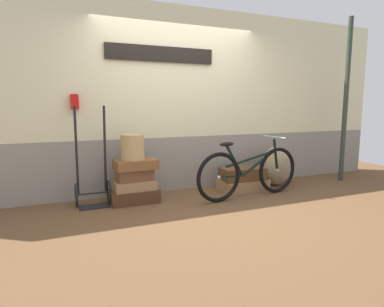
% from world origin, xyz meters
% --- Properties ---
extents(ground, '(9.77, 5.20, 0.06)m').
position_xyz_m(ground, '(0.00, 0.00, -0.03)').
color(ground, brown).
extents(station_building, '(7.77, 0.74, 2.77)m').
position_xyz_m(station_building, '(0.01, 0.85, 1.39)').
color(station_building, gray).
rests_on(station_building, ground).
extents(suitcase_0, '(0.65, 0.39, 0.18)m').
position_xyz_m(suitcase_0, '(-0.80, 0.37, 0.09)').
color(suitcase_0, '#4C2D19').
rests_on(suitcase_0, ground).
extents(suitcase_1, '(0.57, 0.35, 0.13)m').
position_xyz_m(suitcase_1, '(-0.79, 0.36, 0.24)').
color(suitcase_1, '#9E754C').
rests_on(suitcase_1, suitcase_0).
extents(suitcase_2, '(0.50, 0.30, 0.16)m').
position_xyz_m(suitcase_2, '(-0.79, 0.36, 0.38)').
color(suitcase_2, brown).
rests_on(suitcase_2, suitcase_1).
extents(suitcase_3, '(0.57, 0.37, 0.13)m').
position_xyz_m(suitcase_3, '(-0.77, 0.36, 0.53)').
color(suitcase_3, brown).
rests_on(suitcase_3, suitcase_2).
extents(suitcase_4, '(0.76, 0.49, 0.16)m').
position_xyz_m(suitcase_4, '(0.92, 0.35, 0.08)').
color(suitcase_4, '#9E754C').
rests_on(suitcase_4, ground).
extents(suitcase_5, '(0.69, 0.42, 0.19)m').
position_xyz_m(suitcase_5, '(0.90, 0.35, 0.26)').
color(suitcase_5, brown).
rests_on(suitcase_5, suitcase_4).
extents(wicker_basket, '(0.31, 0.31, 0.34)m').
position_xyz_m(wicker_basket, '(-0.81, 0.36, 0.76)').
color(wicker_basket, tan).
rests_on(wicker_basket, suitcase_3).
extents(luggage_trolley, '(0.44, 0.38, 1.31)m').
position_xyz_m(luggage_trolley, '(-1.33, 0.45, 0.29)').
color(luggage_trolley, black).
rests_on(luggage_trolley, ground).
extents(burlap_sack, '(0.48, 0.40, 0.64)m').
position_xyz_m(burlap_sack, '(1.58, 0.41, 0.32)').
color(burlap_sack, '#9E8966').
rests_on(burlap_sack, ground).
extents(bicycle, '(1.74, 0.46, 0.86)m').
position_xyz_m(bicycle, '(0.78, -0.03, 0.36)').
color(bicycle, black).
rests_on(bicycle, ground).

